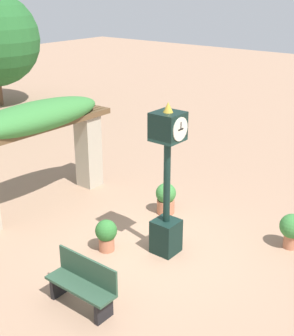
% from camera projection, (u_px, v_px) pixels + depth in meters
% --- Properties ---
extents(ground_plane, '(60.00, 60.00, 0.00)m').
position_uv_depth(ground_plane, '(150.00, 250.00, 9.81)').
color(ground_plane, '#9E7A60').
extents(pedestal_clock, '(0.55, 0.60, 3.18)m').
position_uv_depth(pedestal_clock, '(167.00, 183.00, 9.20)').
color(pedestal_clock, black).
rests_on(pedestal_clock, ground).
extents(pergola, '(4.44, 1.12, 2.65)m').
position_uv_depth(pergola, '(37.00, 131.00, 11.08)').
color(pergola, '#A89E89').
rests_on(pergola, ground).
extents(potted_plant_near_left, '(0.46, 0.46, 0.69)m').
position_uv_depth(potted_plant_near_left, '(106.00, 234.00, 9.67)').
color(potted_plant_near_left, '#B26B4C').
rests_on(potted_plant_near_left, ground).
extents(potted_plant_near_right, '(0.52, 0.52, 0.77)m').
position_uv_depth(potted_plant_near_right, '(292.00, 228.00, 9.75)').
color(potted_plant_near_right, '#B26B4C').
rests_on(potted_plant_near_right, ground).
extents(potted_plant_far_left, '(0.49, 0.49, 0.77)m').
position_uv_depth(potted_plant_far_left, '(166.00, 198.00, 11.26)').
color(potted_plant_far_left, '#B26B4C').
rests_on(potted_plant_far_left, ground).
extents(park_bench, '(0.42, 1.35, 0.89)m').
position_uv_depth(park_bench, '(83.00, 284.00, 7.98)').
color(park_bench, '#2D4C38').
rests_on(park_bench, ground).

